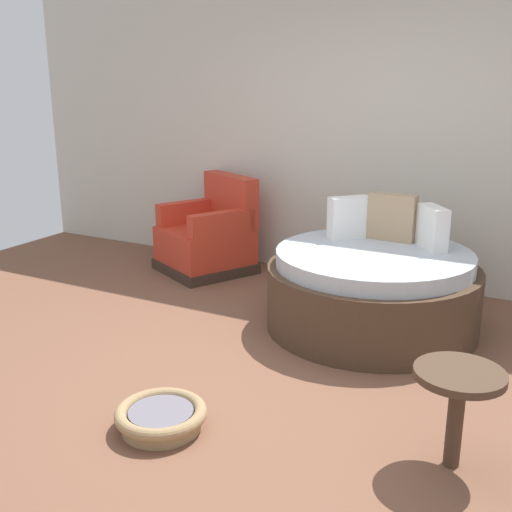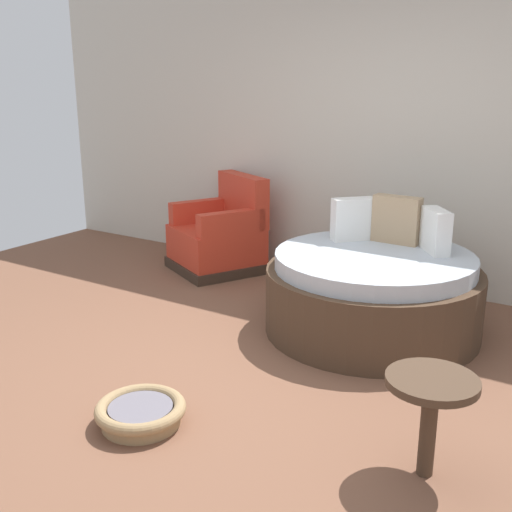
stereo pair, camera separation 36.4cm
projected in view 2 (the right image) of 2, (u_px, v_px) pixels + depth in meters
The scene contains 6 objects.
ground_plane at pixel (242, 384), 3.95m from camera, with size 8.00×8.00×0.02m, color brown.
back_wall at pixel (393, 130), 5.52m from camera, with size 8.00×0.12×2.84m, color beige.
round_daybed at pixel (373, 292), 4.68m from camera, with size 1.61×1.61×0.99m.
red_armchair at pixel (221, 237), 6.18m from camera, with size 1.07×1.07×0.94m.
pet_basket at pixel (141, 412), 3.46m from camera, with size 0.51×0.51×0.13m.
side_table at pixel (431, 396), 2.92m from camera, with size 0.44×0.44×0.52m.
Camera 2 is at (1.99, -2.96, 1.88)m, focal length 43.41 mm.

